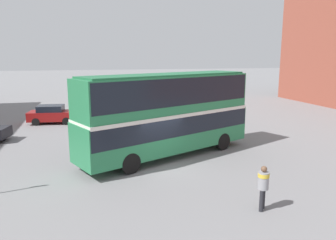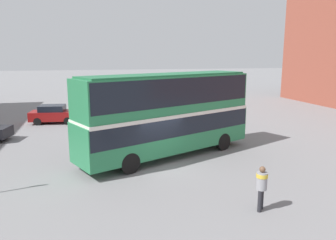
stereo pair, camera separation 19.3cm
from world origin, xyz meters
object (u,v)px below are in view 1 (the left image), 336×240
parked_car_side_street (124,111)px  double_decker_bus (168,110)px  pedestrian_foreground (263,183)px  parked_car_kerb_near (53,114)px

parked_car_side_street → double_decker_bus: bearing=-92.9°
double_decker_bus → pedestrian_foreground: bearing=-100.6°
double_decker_bus → parked_car_side_street: double_decker_bus is taller
parked_car_kerb_near → double_decker_bus: bearing=-50.3°
pedestrian_foreground → parked_car_side_street: (-2.87, 19.47, -0.26)m
parked_car_kerb_near → parked_car_side_street: (6.31, 0.14, 0.02)m
double_decker_bus → parked_car_kerb_near: 14.03m
parked_car_kerb_near → parked_car_side_street: bearing=8.8°
pedestrian_foreground → parked_car_side_street: size_ratio=0.37×
double_decker_bus → parked_car_side_street: (-1.09, 11.90, -1.95)m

